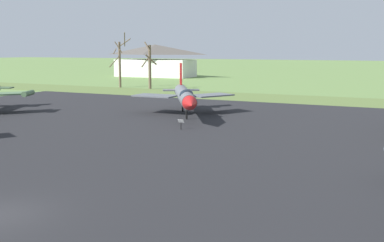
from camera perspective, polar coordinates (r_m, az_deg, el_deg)
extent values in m
plane|color=#607F42|center=(22.86, -22.80, -10.85)|extent=(600.00, 600.00, 0.00)
cube|color=black|center=(36.78, -1.53, -2.72)|extent=(84.23, 59.90, 0.05)
cube|color=#586E36|center=(70.37, 11.87, 2.71)|extent=(144.23, 12.00, 0.06)
cube|color=#4C6B47|center=(57.55, -22.64, 3.14)|extent=(5.78, 6.20, 0.16)
cylinder|color=#4C6B47|center=(57.13, -19.75, 3.27)|extent=(1.71, 2.74, 0.64)
cube|color=#4C6B47|center=(63.27, -22.53, 3.85)|extent=(2.83, 2.44, 0.16)
cylinder|color=#565B60|center=(51.45, -0.94, 3.15)|extent=(8.29, 12.55, 1.57)
cone|color=red|center=(43.52, -0.18, 2.09)|extent=(2.45, 2.78, 1.45)
cylinder|color=black|center=(58.54, -1.45, 3.86)|extent=(1.39, 1.31, 1.10)
ellipsoid|color=#19232D|center=(48.58, -0.70, 3.32)|extent=(1.20, 2.26, 1.13)
cube|color=#565B60|center=(53.00, -4.54, 3.17)|extent=(4.87, 2.91, 0.15)
cube|color=#565B60|center=(53.45, 2.37, 3.24)|extent=(4.87, 5.63, 0.15)
cube|color=red|center=(57.52, -1.41, 5.90)|extent=(0.96, 1.45, 2.70)
cube|color=#565B60|center=(57.41, -2.67, 3.87)|extent=(2.43, 2.26, 0.15)
cube|color=#565B60|center=(57.58, -0.10, 3.90)|extent=(2.43, 2.26, 0.15)
cylinder|color=black|center=(48.66, -0.68, 1.01)|extent=(0.21, 0.21, 1.47)
cylinder|color=black|center=(54.60, -1.17, 1.88)|extent=(0.21, 0.21, 1.47)
cylinder|color=black|center=(42.60, -1.38, -0.66)|extent=(0.08, 0.08, 0.69)
cube|color=white|center=(42.53, -1.38, -0.02)|extent=(0.57, 0.24, 0.31)
cylinder|color=brown|center=(90.78, -8.99, 6.94)|extent=(0.44, 0.44, 8.82)
cylinder|color=brown|center=(90.08, -9.16, 9.05)|extent=(1.50, 0.69, 2.23)
cylinder|color=brown|center=(91.83, -8.38, 9.64)|extent=(3.11, 0.74, 1.65)
cylinder|color=brown|center=(90.75, -8.40, 10.04)|extent=(1.41, 1.95, 2.70)
cylinder|color=brown|center=(91.67, -9.66, 7.31)|extent=(0.50, 2.86, 2.11)
cylinder|color=brown|center=(90.96, -9.59, 8.58)|extent=(0.81, 1.83, 1.06)
cylinder|color=brown|center=(86.59, -5.28, 6.71)|extent=(0.53, 0.53, 8.20)
cylinder|color=brown|center=(85.57, -5.12, 7.62)|extent=(1.74, 1.76, 2.01)
cylinder|color=brown|center=(87.24, -5.83, 7.34)|extent=(0.58, 2.27, 2.03)
cylinder|color=brown|center=(86.08, -5.59, 9.22)|extent=(1.43, 0.52, 1.81)
cube|color=silver|center=(125.09, -4.59, 6.59)|extent=(20.84, 9.36, 4.61)
pyramid|color=#4C4742|center=(124.98, -4.62, 8.87)|extent=(21.88, 9.83, 2.68)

